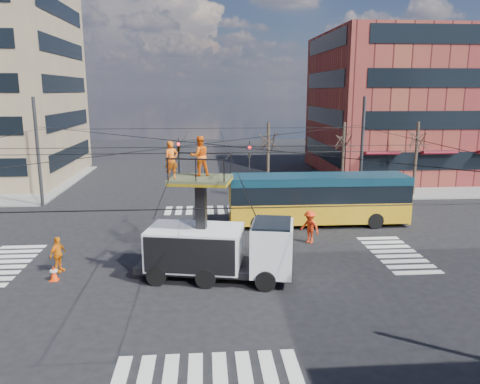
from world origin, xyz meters
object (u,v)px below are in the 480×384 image
object	(u,v)px
city_bus	(318,198)
traffic_cone	(54,273)
utility_truck	(219,234)
worker_ground	(58,254)
flagger	(310,227)

from	to	relation	value
city_bus	traffic_cone	xyz separation A→B (m)	(-14.04, -8.06, -1.37)
utility_truck	worker_ground	bearing A→B (deg)	-178.60
utility_truck	flagger	size ratio (longest dim) A/B	3.92
city_bus	flagger	distance (m)	3.96
utility_truck	traffic_cone	world-z (taller)	utility_truck
utility_truck	flagger	distance (m)	7.12
worker_ground	flagger	size ratio (longest dim) A/B	0.92
traffic_cone	worker_ground	size ratio (longest dim) A/B	0.41
city_bus	flagger	bearing A→B (deg)	-109.53
city_bus	flagger	size ratio (longest dim) A/B	6.07
traffic_cone	worker_ground	xyz separation A→B (m)	(-0.09, 1.06, 0.51)
utility_truck	city_bus	world-z (taller)	utility_truck
utility_truck	traffic_cone	size ratio (longest dim) A/B	10.32
traffic_cone	flagger	xyz separation A→B (m)	(12.71, 4.42, 0.58)
city_bus	worker_ground	size ratio (longest dim) A/B	6.57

